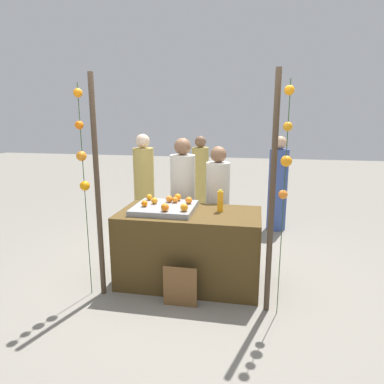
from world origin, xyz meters
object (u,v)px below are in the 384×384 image
orange_0 (175,200)px  chalkboard_sign (180,287)px  vendor_right (217,209)px  juice_bottle (220,201)px  stall_counter (190,247)px  orange_1 (154,201)px  vendor_left (183,204)px

orange_0 → chalkboard_sign: orange_0 is taller
vendor_right → orange_0: bearing=-130.3°
orange_0 → juice_bottle: size_ratio=0.29×
orange_0 → chalkboard_sign: size_ratio=0.16×
stall_counter → orange_1: 0.68m
orange_1 → vendor_left: 0.69m
orange_0 → juice_bottle: bearing=-6.9°
orange_1 → juice_bottle: (0.77, 0.03, 0.02)m
juice_bottle → chalkboard_sign: juice_bottle is taller
orange_0 → vendor_left: size_ratio=0.04×
stall_counter → juice_bottle: (0.34, 0.08, 0.55)m
stall_counter → vendor_right: size_ratio=1.04×
orange_0 → orange_1: bearing=-157.7°
stall_counter → juice_bottle: 0.65m
juice_bottle → vendor_left: 0.85m
juice_bottle → vendor_right: size_ratio=0.16×
orange_0 → vendor_right: size_ratio=0.05×
orange_0 → orange_1: orange_1 is taller
orange_1 → vendor_right: (0.67, 0.62, -0.23)m
vendor_right → juice_bottle: bearing=-80.8°
stall_counter → orange_0: size_ratio=22.15×
chalkboard_sign → orange_0: bearing=106.9°
vendor_left → chalkboard_sign: bearing=-79.3°
stall_counter → orange_0: bearing=143.7°
orange_1 → juice_bottle: 0.77m
stall_counter → vendor_left: 0.80m
vendor_left → vendor_right: (0.47, -0.01, -0.05)m
orange_1 → juice_bottle: size_ratio=0.30×
orange_0 → orange_1: (-0.23, -0.09, 0.00)m
stall_counter → orange_0: (-0.20, 0.15, 0.52)m
juice_bottle → vendor_left: bearing=133.2°
chalkboard_sign → vendor_right: 1.35m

